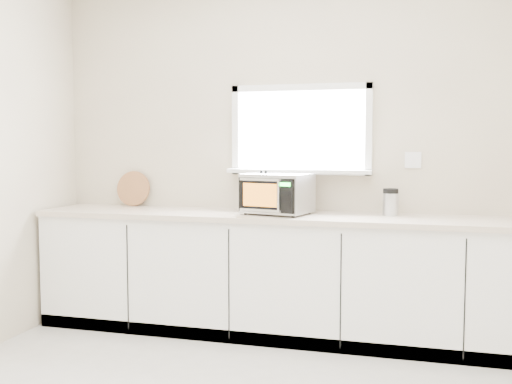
% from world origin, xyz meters
% --- Properties ---
extents(back_wall, '(4.00, 0.17, 2.70)m').
position_xyz_m(back_wall, '(0.00, 2.00, 1.36)').
color(back_wall, beige).
rests_on(back_wall, ground).
extents(cabinets, '(3.92, 0.60, 0.88)m').
position_xyz_m(cabinets, '(0.00, 1.70, 0.44)').
color(cabinets, white).
rests_on(cabinets, ground).
extents(countertop, '(3.92, 0.64, 0.04)m').
position_xyz_m(countertop, '(0.00, 1.69, 0.90)').
color(countertop, beige).
rests_on(countertop, cabinets).
extents(microwave, '(0.53, 0.46, 0.30)m').
position_xyz_m(microwave, '(-0.11, 1.68, 1.08)').
color(microwave, black).
rests_on(microwave, countertop).
extents(knife_block, '(0.11, 0.22, 0.32)m').
position_xyz_m(knife_block, '(-0.23, 1.75, 1.06)').
color(knife_block, '#432517').
rests_on(knife_block, countertop).
extents(cutting_board, '(0.29, 0.07, 0.29)m').
position_xyz_m(cutting_board, '(-1.42, 1.94, 1.07)').
color(cutting_board, '#A3723F').
rests_on(cutting_board, countertop).
extents(coffee_grinder, '(0.13, 0.13, 0.20)m').
position_xyz_m(coffee_grinder, '(0.70, 1.82, 1.02)').
color(coffee_grinder, '#BBBDC3').
rests_on(coffee_grinder, countertop).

